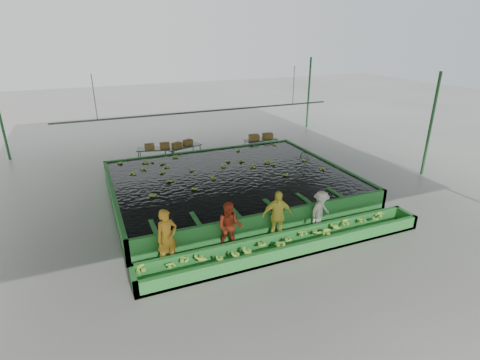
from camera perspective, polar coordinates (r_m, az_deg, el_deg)
name	(u,v)px	position (r m, az deg, el deg)	size (l,w,h in m)	color
ground	(245,207)	(15.34, 0.73, -4.11)	(80.00, 80.00, 0.00)	gray
shed_roof	(245,82)	(13.91, 0.83, 14.77)	(20.00, 22.00, 0.04)	gray
shed_posts	(245,148)	(14.43, 0.77, 4.86)	(20.00, 22.00, 5.00)	#225428
flotation_tank	(231,184)	(16.42, -1.36, -0.59)	(10.00, 8.00, 0.90)	#27782E
tank_water	(231,175)	(16.27, -1.37, 0.71)	(9.70, 7.70, 0.00)	black
sorting_trough	(289,245)	(12.41, 7.49, -9.73)	(10.00, 1.00, 0.50)	#27782E
cableway_rail	(205,111)	(18.86, -5.41, 10.37)	(0.08, 0.08, 14.00)	#59605B
rail_hanger_left	(94,97)	(17.85, -21.31, 11.64)	(0.04, 0.04, 2.00)	#59605B
rail_hanger_right	(294,85)	(20.73, 8.17, 14.08)	(0.04, 0.04, 2.00)	#59605B
worker_a	(167,238)	(11.54, -11.06, -8.67)	(0.67, 0.44, 1.85)	#C28320
worker_b	(230,227)	(12.05, -1.55, -7.19)	(0.84, 0.65, 1.72)	#AF381B
worker_c	(277,216)	(12.67, 5.68, -5.49)	(1.07, 0.45, 1.82)	#EEDF48
worker_d	(321,211)	(13.59, 12.17, -4.67)	(0.98, 0.56, 1.52)	beige
packing_table_left	(157,156)	(20.57, -12.58, 3.56)	(1.99, 0.80, 0.90)	#59605B
packing_table_mid	(183,154)	(20.73, -8.64, 3.97)	(1.98, 0.79, 0.90)	#59605B
packing_table_right	(261,146)	(21.97, 3.16, 5.17)	(1.90, 0.76, 0.87)	#59605B
box_stack_left	(157,148)	(20.36, -12.49, 4.72)	(1.29, 0.36, 0.28)	brown
box_stack_mid	(183,146)	(20.57, -8.74, 5.15)	(1.23, 0.34, 0.27)	brown
box_stack_right	(261,139)	(21.85, 3.20, 6.26)	(1.40, 0.39, 0.30)	brown
floating_bananas	(225,170)	(16.97, -2.36, 1.60)	(8.96, 6.11, 0.12)	#94C63A
trough_bananas	(289,241)	(12.33, 7.52, -9.13)	(9.11, 0.61, 0.12)	#94C63A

